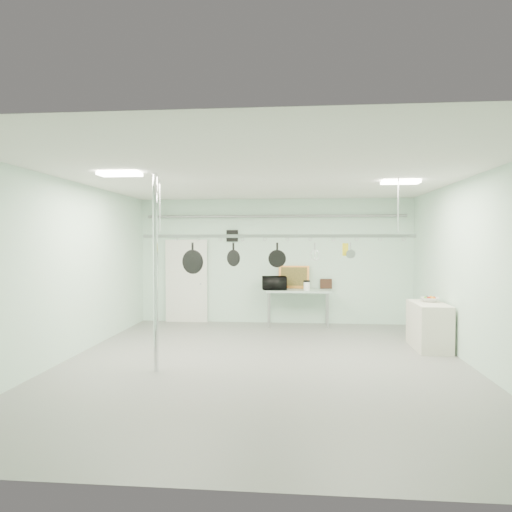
# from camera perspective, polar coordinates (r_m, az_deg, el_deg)

# --- Properties ---
(floor) EXTENTS (8.00, 8.00, 0.00)m
(floor) POSITION_cam_1_polar(r_m,az_deg,el_deg) (8.04, 0.96, -13.34)
(floor) COLOR gray
(floor) RESTS_ON ground
(ceiling) EXTENTS (7.00, 8.00, 0.02)m
(ceiling) POSITION_cam_1_polar(r_m,az_deg,el_deg) (7.84, 0.97, 9.79)
(ceiling) COLOR silver
(ceiling) RESTS_ON back_wall
(back_wall) EXTENTS (7.00, 0.02, 3.20)m
(back_wall) POSITION_cam_1_polar(r_m,az_deg,el_deg) (11.76, 2.34, -0.63)
(back_wall) COLOR silver
(back_wall) RESTS_ON floor
(right_wall) EXTENTS (0.02, 8.00, 3.20)m
(right_wall) POSITION_cam_1_polar(r_m,az_deg,el_deg) (8.30, 25.78, -1.84)
(right_wall) COLOR silver
(right_wall) RESTS_ON floor
(door) EXTENTS (1.10, 0.10, 2.20)m
(door) POSITION_cam_1_polar(r_m,az_deg,el_deg) (12.07, -8.66, -3.20)
(door) COLOR silver
(door) RESTS_ON floor
(wall_vent) EXTENTS (0.30, 0.04, 0.30)m
(wall_vent) POSITION_cam_1_polar(r_m,az_deg,el_deg) (11.83, -2.99, 2.53)
(wall_vent) COLOR black
(wall_vent) RESTS_ON back_wall
(conduit_pipe) EXTENTS (6.60, 0.07, 0.07)m
(conduit_pipe) POSITION_cam_1_polar(r_m,az_deg,el_deg) (11.67, 2.33, 5.00)
(conduit_pipe) COLOR gray
(conduit_pipe) RESTS_ON back_wall
(chrome_pole) EXTENTS (0.08, 0.08, 3.20)m
(chrome_pole) POSITION_cam_1_polar(r_m,az_deg,el_deg) (7.51, -12.44, -2.07)
(chrome_pole) COLOR silver
(chrome_pole) RESTS_ON floor
(prep_table) EXTENTS (1.60, 0.70, 0.91)m
(prep_table) POSITION_cam_1_polar(r_m,az_deg,el_deg) (11.41, 5.27, -4.58)
(prep_table) COLOR #A5C3B6
(prep_table) RESTS_ON floor
(side_cabinet) EXTENTS (0.60, 1.20, 0.90)m
(side_cabinet) POSITION_cam_1_polar(r_m,az_deg,el_deg) (9.65, 20.80, -8.16)
(side_cabinet) COLOR beige
(side_cabinet) RESTS_ON floor
(pot_rack) EXTENTS (4.80, 0.06, 1.00)m
(pot_rack) POSITION_cam_1_polar(r_m,az_deg,el_deg) (8.05, 2.54, 2.72)
(pot_rack) COLOR #B7B7BC
(pot_rack) RESTS_ON ceiling
(light_panel_left) EXTENTS (0.65, 0.30, 0.05)m
(light_panel_left) POSITION_cam_1_polar(r_m,az_deg,el_deg) (7.54, -16.66, 9.80)
(light_panel_left) COLOR white
(light_panel_left) RESTS_ON ceiling
(light_panel_right) EXTENTS (0.65, 0.30, 0.05)m
(light_panel_right) POSITION_cam_1_polar(r_m,az_deg,el_deg) (8.61, 17.61, 8.79)
(light_panel_right) COLOR white
(light_panel_right) RESTS_ON ceiling
(microwave) EXTENTS (0.64, 0.48, 0.33)m
(microwave) POSITION_cam_1_polar(r_m,az_deg,el_deg) (11.36, 2.30, -3.40)
(microwave) COLOR black
(microwave) RESTS_ON prep_table
(coffee_canister) EXTENTS (0.18, 0.18, 0.21)m
(coffee_canister) POSITION_cam_1_polar(r_m,az_deg,el_deg) (11.24, 6.36, -3.77)
(coffee_canister) COLOR white
(coffee_canister) RESTS_ON prep_table
(painting_large) EXTENTS (0.79, 0.18, 0.58)m
(painting_large) POSITION_cam_1_polar(r_m,az_deg,el_deg) (11.68, 4.76, -2.64)
(painting_large) COLOR orange
(painting_large) RESTS_ON prep_table
(painting_small) EXTENTS (0.30, 0.09, 0.25)m
(painting_small) POSITION_cam_1_polar(r_m,az_deg,el_deg) (11.72, 8.75, -3.45)
(painting_small) COLOR black
(painting_small) RESTS_ON prep_table
(fruit_bowl) EXTENTS (0.46, 0.46, 0.09)m
(fruit_bowl) POSITION_cam_1_polar(r_m,az_deg,el_deg) (9.77, 20.91, -5.11)
(fruit_bowl) COLOR silver
(fruit_bowl) RESTS_ON side_cabinet
(skillet_left) EXTENTS (0.43, 0.20, 0.57)m
(skillet_left) POSITION_cam_1_polar(r_m,az_deg,el_deg) (8.26, -7.93, -0.30)
(skillet_left) COLOR black
(skillet_left) RESTS_ON pot_rack
(skillet_mid) EXTENTS (0.28, 0.21, 0.40)m
(skillet_mid) POSITION_cam_1_polar(r_m,az_deg,el_deg) (8.12, -2.84, 0.27)
(skillet_mid) COLOR black
(skillet_mid) RESTS_ON pot_rack
(skillet_right) EXTENTS (0.31, 0.07, 0.42)m
(skillet_right) POSITION_cam_1_polar(r_m,az_deg,el_deg) (8.05, 2.66, 0.21)
(skillet_right) COLOR black
(skillet_right) RESTS_ON pot_rack
(whisk) EXTENTS (0.20, 0.20, 0.31)m
(whisk) POSITION_cam_1_polar(r_m,az_deg,el_deg) (8.05, 7.38, 0.58)
(whisk) COLOR #A3A4A7
(whisk) RESTS_ON pot_rack
(grater) EXTENTS (0.10, 0.02, 0.24)m
(grater) POSITION_cam_1_polar(r_m,az_deg,el_deg) (8.09, 11.10, 0.81)
(grater) COLOR gold
(grater) RESTS_ON pot_rack
(saucepan) EXTENTS (0.18, 0.14, 0.28)m
(saucepan) POSITION_cam_1_polar(r_m,az_deg,el_deg) (8.10, 11.74, 0.67)
(saucepan) COLOR #A8A8AD
(saucepan) RESTS_ON pot_rack
(fruit_cluster) EXTENTS (0.24, 0.24, 0.09)m
(fruit_cluster) POSITION_cam_1_polar(r_m,az_deg,el_deg) (9.77, 20.91, -4.88)
(fruit_cluster) COLOR maroon
(fruit_cluster) RESTS_ON fruit_bowl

